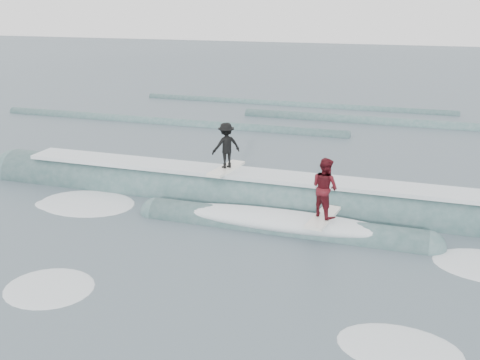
% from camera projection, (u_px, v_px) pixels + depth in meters
% --- Properties ---
extents(ground, '(160.00, 160.00, 0.00)m').
position_uv_depth(ground, '(219.00, 234.00, 16.89)').
color(ground, '#394954').
rests_on(ground, ground).
extents(breaking_wave, '(22.61, 3.79, 2.03)m').
position_uv_depth(breaking_wave, '(253.00, 203.00, 19.33)').
color(breaking_wave, '#325555').
rests_on(breaking_wave, ground).
extents(surfer_black, '(1.21, 2.06, 1.77)m').
position_uv_depth(surfer_black, '(226.00, 147.00, 19.40)').
color(surfer_black, white).
rests_on(surfer_black, ground).
extents(surfer_red, '(1.16, 2.06, 1.98)m').
position_uv_depth(surfer_red, '(325.00, 190.00, 16.40)').
color(surfer_red, white).
rests_on(surfer_red, ground).
extents(whitewater, '(16.47, 7.56, 0.10)m').
position_uv_depth(whitewater, '(182.00, 242.00, 16.32)').
color(whitewater, white).
rests_on(whitewater, ground).
extents(far_swells, '(36.90, 8.65, 0.80)m').
position_uv_depth(far_swells, '(306.00, 120.00, 33.02)').
color(far_swells, '#325555').
rests_on(far_swells, ground).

